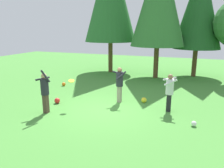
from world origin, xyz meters
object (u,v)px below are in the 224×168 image
person_thrower (45,89)px  ball_white (194,124)px  person_catcher (120,82)px  ball_red (57,101)px  ball_yellow (144,100)px  tree_right (200,6)px  ball_orange (64,84)px  frisbee (71,81)px  person_bystander (170,90)px

person_thrower → ball_white: size_ratio=9.56×
person_catcher → ball_red: 3.19m
ball_white → ball_red: (-6.31, 0.40, 0.03)m
ball_yellow → tree_right: 9.28m
person_thrower → ball_orange: 4.73m
ball_orange → tree_right: size_ratio=0.03×
frisbee → ball_red: size_ratio=1.38×
person_bystander → frisbee: 4.38m
ball_yellow → ball_orange: 5.69m
frisbee → person_bystander: bearing=14.2°
person_bystander → frisbee: (-4.24, -1.07, 0.26)m
person_bystander → tree_right: (0.82, 8.28, 4.12)m
tree_right → person_bystander: bearing=-95.7°
person_thrower → frisbee: size_ratio=5.21×
person_bystander → ball_white: person_bystander is taller
person_catcher → tree_right: (3.26, 7.86, 4.08)m
person_thrower → ball_yellow: (3.65, 2.84, -0.92)m
ball_white → tree_right: tree_right is taller
ball_white → tree_right: bearing=91.7°
person_catcher → ball_orange: 4.77m
person_thrower → person_catcher: size_ratio=1.11×
tree_right → ball_orange: bearing=-141.1°
person_catcher → person_bystander: (2.44, -0.41, -0.04)m
person_bystander → tree_right: bearing=-109.8°
person_thrower → ball_red: (-0.29, 1.23, -0.92)m
ball_red → tree_right: bearing=56.6°
person_bystander → frisbee: size_ratio=4.48×
person_catcher → person_bystander: 2.48m
tree_right → ball_yellow: bearing=-105.5°
frisbee → person_thrower: bearing=-123.6°
person_bystander → ball_orange: size_ratio=7.31×
person_catcher → tree_right: 9.44m
ball_orange → person_thrower: bearing=-66.3°
frisbee → tree_right: tree_right is taller
ball_orange → tree_right: tree_right is taller
person_catcher → person_bystander: bearing=130.9°
person_thrower → ball_red: bearing=46.7°
person_bystander → ball_orange: (-6.79, 2.14, -0.87)m
tree_right → person_catcher: bearing=-112.5°
tree_right → frisbee: bearing=-118.4°
person_catcher → ball_yellow: bearing=155.8°
ball_white → ball_orange: bearing=156.6°
person_thrower → tree_right: size_ratio=0.24×
person_catcher → ball_yellow: (1.17, 0.32, -0.90)m
ball_red → frisbee: bearing=-11.2°
person_catcher → ball_orange: (-4.35, 1.73, -0.92)m
frisbee → ball_orange: 4.26m
ball_orange → tree_right: (7.61, 6.13, 5.00)m
person_thrower → ball_orange: size_ratio=8.49×
person_thrower → ball_yellow: size_ratio=7.20×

